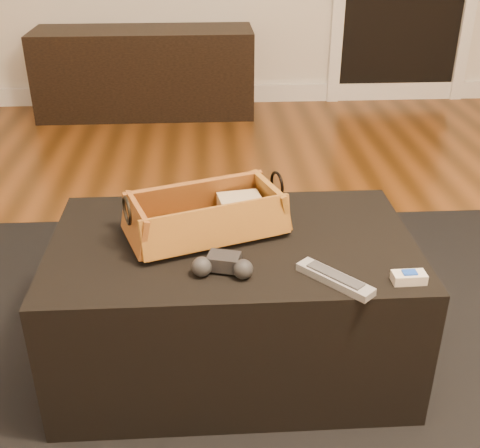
{
  "coord_description": "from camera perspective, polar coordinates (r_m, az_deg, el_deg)",
  "views": [
    {
      "loc": [
        -0.06,
        -1.46,
        1.25
      ],
      "look_at": [
        0.02,
        -0.05,
        0.49
      ],
      "focal_mm": 45.0,
      "sensor_mm": 36.0,
      "label": 1
    }
  ],
  "objects": [
    {
      "name": "wicker_basket",
      "position": [
        1.66,
        -3.25,
        0.64
      ],
      "size": [
        0.48,
        0.35,
        0.15
      ],
      "color": "#AC6A27",
      "rests_on": "ottoman"
    },
    {
      "name": "tv_remote",
      "position": [
        1.66,
        -3.75,
        -0.47
      ],
      "size": [
        0.23,
        0.14,
        0.02
      ],
      "primitive_type": "cube",
      "rotation": [
        0.0,
        0.0,
        0.44
      ],
      "color": "black",
      "rests_on": "wicker_basket"
    },
    {
      "name": "ottoman",
      "position": [
        1.77,
        -0.69,
        -7.46
      ],
      "size": [
        1.0,
        0.6,
        0.42
      ],
      "primitive_type": "cube",
      "color": "black",
      "rests_on": "area_rug"
    },
    {
      "name": "cloth_bundle",
      "position": [
        1.73,
        -0.04,
        1.68
      ],
      "size": [
        0.13,
        0.1,
        0.07
      ],
      "primitive_type": "cube",
      "rotation": [
        0.0,
        0.0,
        0.16
      ],
      "color": "tan",
      "rests_on": "wicker_basket"
    },
    {
      "name": "media_cabinet",
      "position": [
        4.11,
        -8.96,
        14.02
      ],
      "size": [
        1.4,
        0.45,
        0.55
      ],
      "primitive_type": "cube",
      "color": "black",
      "rests_on": "floor"
    },
    {
      "name": "baseboard",
      "position": [
        4.36,
        -2.54,
        12.22
      ],
      "size": [
        5.0,
        0.04,
        0.12
      ],
      "primitive_type": "cube",
      "color": "white",
      "rests_on": "floor"
    },
    {
      "name": "game_controller",
      "position": [
        1.49,
        -1.63,
        -3.94
      ],
      "size": [
        0.16,
        0.1,
        0.05
      ],
      "color": "black",
      "rests_on": "ottoman"
    },
    {
      "name": "floor",
      "position": [
        1.93,
        -0.75,
        -12.52
      ],
      "size": [
        5.0,
        5.5,
        0.01
      ],
      "primitive_type": "cube",
      "color": "brown",
      "rests_on": "ground"
    },
    {
      "name": "area_rug",
      "position": [
        1.86,
        -0.57,
        -13.77
      ],
      "size": [
        2.6,
        2.0,
        0.01
      ],
      "primitive_type": "cube",
      "color": "black",
      "rests_on": "floor"
    },
    {
      "name": "cream_gadget",
      "position": [
        1.53,
        15.72,
        -4.89
      ],
      "size": [
        0.08,
        0.04,
        0.03
      ],
      "color": "beige",
      "rests_on": "ottoman"
    },
    {
      "name": "silver_remote",
      "position": [
        1.49,
        8.98,
        -5.14
      ],
      "size": [
        0.17,
        0.19,
        0.02
      ],
      "color": "#97999E",
      "rests_on": "ottoman"
    }
  ]
}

